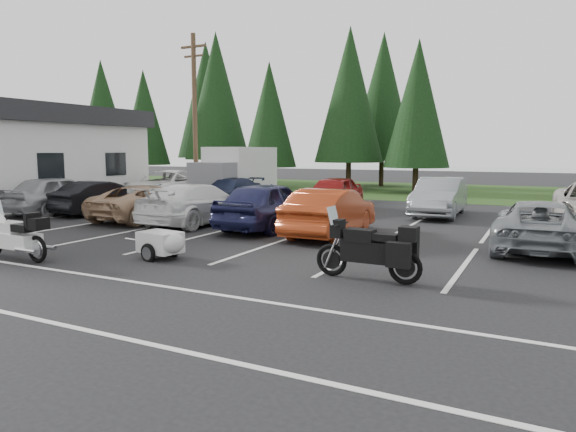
# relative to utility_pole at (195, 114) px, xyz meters

# --- Properties ---
(ground) EXTENTS (120.00, 120.00, 0.00)m
(ground) POSITION_rel_utility_pole_xyz_m (10.00, -12.00, -4.70)
(ground) COLOR black
(ground) RESTS_ON ground
(grass_strip) EXTENTS (80.00, 16.00, 0.01)m
(grass_strip) POSITION_rel_utility_pole_xyz_m (10.00, 12.00, -4.69)
(grass_strip) COLOR #203A12
(grass_strip) RESTS_ON ground
(lake_water) EXTENTS (70.00, 50.00, 0.02)m
(lake_water) POSITION_rel_utility_pole_xyz_m (14.00, 43.00, -4.70)
(lake_water) COLOR slate
(lake_water) RESTS_ON ground
(utility_pole) EXTENTS (1.60, 0.26, 9.00)m
(utility_pole) POSITION_rel_utility_pole_xyz_m (0.00, 0.00, 0.00)
(utility_pole) COLOR #473321
(utility_pole) RESTS_ON ground
(box_truck) EXTENTS (2.40, 5.60, 2.90)m
(box_truck) POSITION_rel_utility_pole_xyz_m (2.00, 0.50, -3.25)
(box_truck) COLOR silver
(box_truck) RESTS_ON ground
(stall_markings) EXTENTS (32.00, 16.00, 0.01)m
(stall_markings) POSITION_rel_utility_pole_xyz_m (10.00, -10.00, -4.69)
(stall_markings) COLOR silver
(stall_markings) RESTS_ON ground
(conifer_0) EXTENTS (4.58, 4.58, 10.66)m
(conifer_0) POSITION_rel_utility_pole_xyz_m (-18.00, 10.50, 1.53)
(conifer_0) COLOR #332316
(conifer_0) RESTS_ON ground
(conifer_1) EXTENTS (3.96, 3.96, 9.22)m
(conifer_1) POSITION_rel_utility_pole_xyz_m (-12.00, 9.20, 0.69)
(conifer_1) COLOR #332316
(conifer_1) RESTS_ON ground
(conifer_2) EXTENTS (5.10, 5.10, 11.89)m
(conifer_2) POSITION_rel_utility_pole_xyz_m (-6.00, 10.80, 2.25)
(conifer_2) COLOR #332316
(conifer_2) RESTS_ON ground
(conifer_3) EXTENTS (3.87, 3.87, 9.02)m
(conifer_3) POSITION_rel_utility_pole_xyz_m (-0.50, 9.40, 0.57)
(conifer_3) COLOR #332316
(conifer_3) RESTS_ON ground
(conifer_4) EXTENTS (4.80, 4.80, 11.17)m
(conifer_4) POSITION_rel_utility_pole_xyz_m (5.00, 10.90, 1.83)
(conifer_4) COLOR #332316
(conifer_4) RESTS_ON ground
(conifer_5) EXTENTS (4.14, 4.14, 9.63)m
(conifer_5) POSITION_rel_utility_pole_xyz_m (10.00, 9.60, 0.93)
(conifer_5) COLOR #332316
(conifer_5) RESTS_ON ground
(conifer_back_a) EXTENTS (5.28, 5.28, 12.30)m
(conifer_back_a) POSITION_rel_utility_pole_xyz_m (-10.00, 15.00, 2.49)
(conifer_back_a) COLOR #332316
(conifer_back_a) RESTS_ON ground
(conifer_back_b) EXTENTS (4.97, 4.97, 11.58)m
(conifer_back_b) POSITION_rel_utility_pole_xyz_m (6.00, 15.50, 2.07)
(conifer_back_b) COLOR #332316
(conifer_back_b) RESTS_ON ground
(car_near_0) EXTENTS (2.21, 4.94, 1.65)m
(car_near_0) POSITION_rel_utility_pole_xyz_m (-1.43, -7.98, -3.87)
(car_near_0) COLOR #9C9DA0
(car_near_0) RESTS_ON ground
(car_near_1) EXTENTS (1.79, 4.39, 1.41)m
(car_near_1) POSITION_rel_utility_pole_xyz_m (0.49, -7.32, -3.99)
(car_near_1) COLOR black
(car_near_1) RESTS_ON ground
(car_near_2) EXTENTS (2.41, 5.02, 1.38)m
(car_near_2) POSITION_rel_utility_pole_xyz_m (3.67, -7.92, -4.01)
(car_near_2) COLOR tan
(car_near_2) RESTS_ON ground
(car_near_3) EXTENTS (2.31, 5.28, 1.51)m
(car_near_3) POSITION_rel_utility_pole_xyz_m (6.11, -8.02, -3.94)
(car_near_3) COLOR white
(car_near_3) RESTS_ON ground
(car_near_4) EXTENTS (2.00, 4.89, 1.66)m
(car_near_4) POSITION_rel_utility_pole_xyz_m (8.96, -7.83, -3.87)
(car_near_4) COLOR #1B1D44
(car_near_4) RESTS_ON ground
(car_near_5) EXTENTS (1.67, 4.61, 1.51)m
(car_near_5) POSITION_rel_utility_pole_xyz_m (11.43, -8.21, -3.94)
(car_near_5) COLOR #9E3414
(car_near_5) RESTS_ON ground
(car_near_6) EXTENTS (2.36, 4.93, 1.36)m
(car_near_6) POSITION_rel_utility_pole_xyz_m (17.42, -7.86, -4.02)
(car_near_6) COLOR slate
(car_near_6) RESTS_ON ground
(car_far_0) EXTENTS (3.20, 6.22, 1.68)m
(car_far_0) POSITION_rel_utility_pole_xyz_m (-0.35, -2.07, -3.86)
(car_far_0) COLOR white
(car_far_0) RESTS_ON ground
(car_far_1) EXTENTS (1.92, 4.62, 1.34)m
(car_far_1) POSITION_rel_utility_pole_xyz_m (3.33, -1.79, -4.03)
(car_far_1) COLOR #161E39
(car_far_1) RESTS_ON ground
(car_far_2) EXTENTS (2.06, 4.69, 1.57)m
(car_far_2) POSITION_rel_utility_pole_xyz_m (8.95, -1.88, -3.91)
(car_far_2) COLOR maroon
(car_far_2) RESTS_ON ground
(car_far_3) EXTENTS (1.80, 4.87, 1.59)m
(car_far_3) POSITION_rel_utility_pole_xyz_m (13.58, -1.52, -3.90)
(car_far_3) COLOR gray
(car_far_3) RESTS_ON ground
(touring_motorcycle) EXTENTS (2.67, 0.89, 1.47)m
(touring_motorcycle) POSITION_rel_utility_pole_xyz_m (5.78, -15.13, -3.96)
(touring_motorcycle) COLOR white
(touring_motorcycle) RESTS_ON ground
(cargo_trailer) EXTENTS (1.62, 1.06, 0.70)m
(cargo_trailer) POSITION_rel_utility_pole_xyz_m (8.97, -13.43, -4.35)
(cargo_trailer) COLOR silver
(cargo_trailer) RESTS_ON ground
(adventure_motorcycle) EXTENTS (2.55, 0.92, 1.55)m
(adventure_motorcycle) POSITION_rel_utility_pole_xyz_m (14.28, -13.16, -3.92)
(adventure_motorcycle) COLOR black
(adventure_motorcycle) RESTS_ON ground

